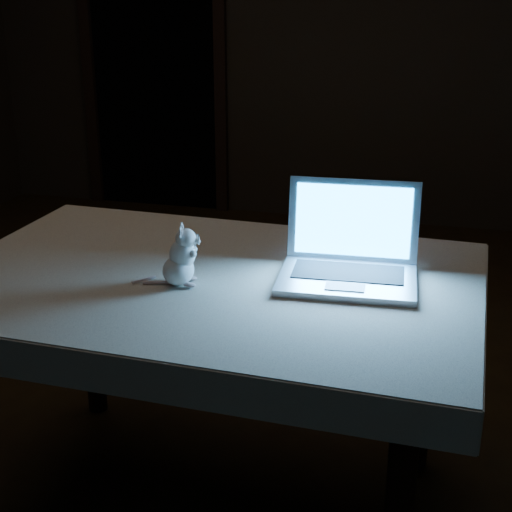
% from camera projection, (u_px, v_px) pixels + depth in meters
% --- Properties ---
extents(floor, '(5.00, 5.00, 0.00)m').
position_uv_depth(floor, '(189.00, 395.00, 2.99)').
color(floor, black).
rests_on(floor, ground).
extents(back_wall, '(4.50, 0.04, 2.60)m').
position_uv_depth(back_wall, '(311.00, 24.00, 4.79)').
color(back_wall, black).
rests_on(back_wall, ground).
extents(doorway, '(1.06, 0.36, 2.13)m').
position_uv_depth(doorway, '(154.00, 57.00, 5.13)').
color(doorway, black).
rests_on(doorway, back_wall).
extents(table, '(1.46, 0.97, 0.76)m').
position_uv_depth(table, '(212.00, 393.00, 2.28)').
color(table, black).
rests_on(table, floor).
extents(tablecloth, '(1.61, 1.14, 0.11)m').
position_uv_depth(tablecloth, '(225.00, 299.00, 2.12)').
color(tablecloth, beige).
rests_on(tablecloth, table).
extents(laptop, '(0.40, 0.36, 0.26)m').
position_uv_depth(laptop, '(349.00, 240.00, 2.04)').
color(laptop, silver).
rests_on(laptop, tablecloth).
extents(plush_mouse, '(0.14, 0.14, 0.17)m').
position_uv_depth(plush_mouse, '(178.00, 255.00, 2.05)').
color(plush_mouse, white).
rests_on(plush_mouse, tablecloth).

